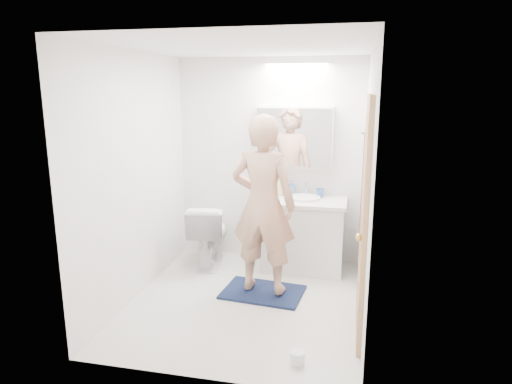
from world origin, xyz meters
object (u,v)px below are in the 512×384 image
(person, at_px, (263,205))
(toilet_paper_roll, at_px, (297,358))
(toothbrush_cup, at_px, (320,193))
(soap_bottle_b, at_px, (291,188))
(medicine_cabinet, at_px, (294,137))
(soap_bottle_a, at_px, (279,185))
(vanity_cabinet, at_px, (303,236))
(toilet, at_px, (209,234))

(person, distance_m, toilet_paper_roll, 1.52)
(toothbrush_cup, bearing_deg, person, -117.77)
(soap_bottle_b, bearing_deg, medicine_cabinet, 48.78)
(person, bearing_deg, soap_bottle_b, -92.73)
(soap_bottle_b, distance_m, toothbrush_cup, 0.34)
(soap_bottle_b, bearing_deg, soap_bottle_a, -167.02)
(medicine_cabinet, bearing_deg, person, -99.89)
(vanity_cabinet, xyz_separation_m, soap_bottle_b, (-0.18, 0.18, 0.52))
(soap_bottle_a, bearing_deg, toilet_paper_roll, -76.69)
(vanity_cabinet, height_order, person, person)
(medicine_cabinet, relative_size, toothbrush_cup, 8.35)
(vanity_cabinet, bearing_deg, toilet, -174.03)
(toilet_paper_roll, bearing_deg, soap_bottle_b, 99.66)
(soap_bottle_a, relative_size, toilet_paper_roll, 2.18)
(medicine_cabinet, bearing_deg, soap_bottle_a, -159.02)
(medicine_cabinet, height_order, person, medicine_cabinet)
(soap_bottle_b, relative_size, toilet_paper_roll, 1.67)
(medicine_cabinet, bearing_deg, vanity_cabinet, -54.10)
(toothbrush_cup, distance_m, toilet_paper_roll, 2.21)
(soap_bottle_b, xyz_separation_m, toilet_paper_roll, (0.35, -2.07, -0.86))
(person, relative_size, soap_bottle_a, 7.37)
(toothbrush_cup, bearing_deg, vanity_cabinet, -135.46)
(person, height_order, soap_bottle_a, person)
(toilet, xyz_separation_m, toothbrush_cup, (1.26, 0.28, 0.49))
(medicine_cabinet, relative_size, soap_bottle_b, 4.78)
(vanity_cabinet, relative_size, soap_bottle_a, 3.75)
(toilet, distance_m, toothbrush_cup, 1.38)
(person, height_order, toothbrush_cup, person)
(medicine_cabinet, bearing_deg, toilet, -161.08)
(toothbrush_cup, bearing_deg, soap_bottle_a, -178.78)
(vanity_cabinet, distance_m, soap_bottle_b, 0.58)
(soap_bottle_a, relative_size, toothbrush_cup, 2.28)
(person, relative_size, toothbrush_cup, 16.80)
(vanity_cabinet, distance_m, toothbrush_cup, 0.53)
(person, distance_m, soap_bottle_b, 0.95)
(vanity_cabinet, relative_size, toothbrush_cup, 8.54)
(toothbrush_cup, xyz_separation_m, toilet_paper_roll, (0.01, -2.05, -0.82))
(medicine_cabinet, xyz_separation_m, toothbrush_cup, (0.31, -0.05, -0.63))
(toilet, relative_size, person, 0.42)
(vanity_cabinet, distance_m, medicine_cabinet, 1.14)
(toilet, bearing_deg, medicine_cabinet, -168.68)
(toilet, bearing_deg, soap_bottle_a, -169.09)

